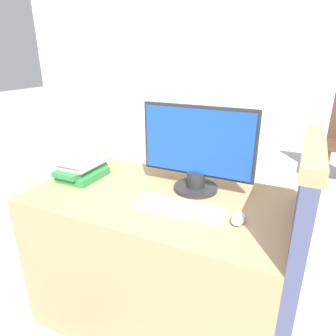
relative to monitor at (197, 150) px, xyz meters
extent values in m
cube|color=silver|center=(-0.15, 4.87, 0.44)|extent=(12.00, 0.06, 2.80)
cube|color=tan|center=(-0.15, -0.13, -0.59)|extent=(1.22, 0.69, 0.76)
cube|color=#474C70|center=(0.49, -0.18, -0.43)|extent=(0.05, 0.58, 1.06)
cube|color=tan|center=(0.49, -0.18, 0.12)|extent=(0.07, 0.58, 0.05)
cylinder|color=#282828|center=(0.00, 0.00, -0.20)|extent=(0.22, 0.22, 0.02)
cylinder|color=#282828|center=(0.00, 0.00, -0.15)|extent=(0.09, 0.09, 0.07)
cube|color=#282828|center=(0.00, 0.00, 0.04)|extent=(0.55, 0.01, 0.34)
cube|color=#19479E|center=(0.00, 0.00, 0.04)|extent=(0.52, 0.02, 0.31)
cube|color=silver|center=(0.00, -0.21, -0.20)|extent=(0.41, 0.14, 0.02)
ellipsoid|color=silver|center=(0.26, -0.22, -0.19)|extent=(0.05, 0.10, 0.03)
cube|color=#2D7F42|center=(-0.60, -0.12, -0.19)|extent=(0.19, 0.23, 0.04)
cube|color=#2D7F42|center=(-0.62, -0.12, -0.15)|extent=(0.14, 0.27, 0.03)
cube|color=silver|center=(-0.61, -0.10, -0.12)|extent=(0.16, 0.22, 0.03)
cube|color=silver|center=(-0.61, -0.11, -0.09)|extent=(0.15, 0.24, 0.04)
cylinder|color=#4C3323|center=(0.72, 2.17, -0.75)|extent=(0.04, 0.04, 0.42)
cylinder|color=#4C3323|center=(0.72, 2.55, -0.75)|extent=(0.04, 0.04, 0.42)
camera|label=1|loc=(0.45, -1.28, 0.43)|focal=32.00mm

